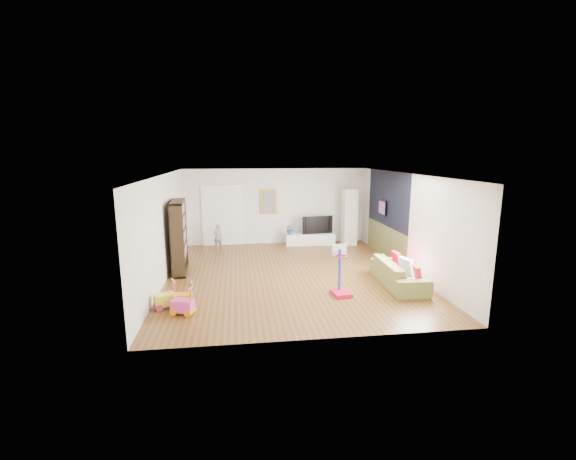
{
  "coord_description": "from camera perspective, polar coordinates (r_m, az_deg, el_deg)",
  "views": [
    {
      "loc": [
        -1.38,
        -9.93,
        3.24
      ],
      "look_at": [
        0.0,
        0.4,
        1.15
      ],
      "focal_mm": 24.0,
      "sensor_mm": 36.0,
      "label": 1
    }
  ],
  "objects": [
    {
      "name": "ceiling",
      "position": [
        10.04,
        0.31,
        8.25
      ],
      "size": [
        6.5,
        7.5,
        0.0
      ],
      "primitive_type": "cube",
      "color": "white",
      "rests_on": "ground"
    },
    {
      "name": "painting_back",
      "position": [
        13.79,
        -2.86,
        4.29
      ],
      "size": [
        0.62,
        0.06,
        0.92
      ],
      "primitive_type": "cube",
      "color": "gold",
      "rests_on": "wall_back"
    },
    {
      "name": "olive_wainscot",
      "position": [
        12.54,
        14.2,
        -1.64
      ],
      "size": [
        0.01,
        3.2,
        1.0
      ],
      "primitive_type": "cube",
      "color": "brown",
      "rests_on": "wall_right"
    },
    {
      "name": "wall_back",
      "position": [
        13.88,
        -1.83,
        3.51
      ],
      "size": [
        6.5,
        0.0,
        2.7
      ],
      "primitive_type": "cube",
      "color": "silver",
      "rests_on": "ground"
    },
    {
      "name": "pillow_left",
      "position": [
        9.52,
        18.63,
        -6.12
      ],
      "size": [
        0.16,
        0.37,
        0.36
      ],
      "primitive_type": "cube",
      "rotation": [
        0.0,
        0.0,
        -0.2
      ],
      "color": "red",
      "rests_on": "sofa"
    },
    {
      "name": "doorway",
      "position": [
        13.83,
        -9.67,
        2.06
      ],
      "size": [
        1.45,
        0.06,
        2.1
      ],
      "primitive_type": "cube",
      "color": "white",
      "rests_on": "ground"
    },
    {
      "name": "tall_cabinet",
      "position": [
        13.88,
        9.06,
        1.93
      ],
      "size": [
        0.49,
        0.49,
        2.01
      ],
      "primitive_type": "cube",
      "rotation": [
        0.0,
        0.0,
        0.05
      ],
      "color": "silver",
      "rests_on": "ground"
    },
    {
      "name": "ride_on_orange",
      "position": [
        8.6,
        -15.26,
        -9.23
      ],
      "size": [
        0.44,
        0.3,
        0.56
      ],
      "primitive_type": "cube",
      "rotation": [
        0.0,
        0.0,
        0.1
      ],
      "color": "orange",
      "rests_on": "ground"
    },
    {
      "name": "pillow_center",
      "position": [
        10.04,
        17.19,
        -5.13
      ],
      "size": [
        0.22,
        0.43,
        0.42
      ],
      "primitive_type": "cube",
      "rotation": [
        0.0,
        0.0,
        0.27
      ],
      "color": "silver",
      "rests_on": "sofa"
    },
    {
      "name": "wall_left",
      "position": [
        10.28,
        -17.95,
        0.19
      ],
      "size": [
        0.0,
        7.5,
        2.7
      ],
      "primitive_type": "cube",
      "color": "silver",
      "rests_on": "ground"
    },
    {
      "name": "navy_accent",
      "position": [
        12.32,
        14.5,
        4.5
      ],
      "size": [
        0.01,
        3.2,
        1.7
      ],
      "primitive_type": "cube",
      "color": "black",
      "rests_on": "wall_right"
    },
    {
      "name": "floor",
      "position": [
        10.54,
        0.29,
        -6.57
      ],
      "size": [
        6.5,
        7.5,
        0.0
      ],
      "primitive_type": "cube",
      "color": "brown",
      "rests_on": "ground"
    },
    {
      "name": "wall_front",
      "position": [
        6.61,
        4.79,
        -5.32
      ],
      "size": [
        6.5,
        0.0,
        2.7
      ],
      "primitive_type": "cube",
      "color": "white",
      "rests_on": "ground"
    },
    {
      "name": "ride_on_yellow",
      "position": [
        8.65,
        -17.75,
        -9.13
      ],
      "size": [
        0.52,
        0.43,
        0.59
      ],
      "primitive_type": "cube",
      "rotation": [
        0.0,
        0.0,
        0.41
      ],
      "color": "yellow",
      "rests_on": "ground"
    },
    {
      "name": "bookshelf",
      "position": [
        10.94,
        -15.86,
        -0.97
      ],
      "size": [
        0.44,
        1.37,
        1.98
      ],
      "primitive_type": "cube",
      "rotation": [
        0.0,
        0.0,
        0.06
      ],
      "color": "black",
      "rests_on": "ground"
    },
    {
      "name": "ride_on_pink",
      "position": [
        8.23,
        -15.37,
        -10.07
      ],
      "size": [
        0.51,
        0.4,
        0.59
      ],
      "primitive_type": "cube",
      "rotation": [
        0.0,
        0.0,
        -0.33
      ],
      "color": "#DB3B89",
      "rests_on": "ground"
    },
    {
      "name": "vase_plant",
      "position": [
        13.61,
        0.31,
        0.18
      ],
      "size": [
        0.4,
        0.36,
        0.4
      ],
      "primitive_type": "imported",
      "rotation": [
        0.0,
        0.0,
        0.16
      ],
      "color": "#1F4D91",
      "rests_on": "media_console"
    },
    {
      "name": "tv",
      "position": [
        13.81,
        4.25,
        0.83
      ],
      "size": [
        1.13,
        0.29,
        0.65
      ],
      "primitive_type": "imported",
      "rotation": [
        0.0,
        0.0,
        0.13
      ],
      "color": "black",
      "rests_on": "media_console"
    },
    {
      "name": "basketball_hoop",
      "position": [
        8.95,
        7.97,
        -5.99
      ],
      "size": [
        0.46,
        0.54,
        1.18
      ],
      "primitive_type": "cube",
      "rotation": [
        0.0,
        0.0,
        0.11
      ],
      "color": "#C10D34",
      "rests_on": "ground"
    },
    {
      "name": "child",
      "position": [
        13.37,
        -10.37,
        -0.96
      ],
      "size": [
        0.37,
        0.31,
        0.87
      ],
      "primitive_type": "imported",
      "rotation": [
        0.0,
        0.0,
        3.54
      ],
      "color": "slate",
      "rests_on": "ground"
    },
    {
      "name": "artwork_right",
      "position": [
        12.51,
        13.82,
        3.25
      ],
      "size": [
        0.04,
        0.56,
        0.46
      ],
      "primitive_type": "cube",
      "color": "#7F3F8C",
      "rests_on": "wall_right"
    },
    {
      "name": "sofa",
      "position": [
        10.01,
        16.07,
        -6.16
      ],
      "size": [
        0.91,
        2.13,
        0.61
      ],
      "primitive_type": "imported",
      "rotation": [
        0.0,
        0.0,
        1.53
      ],
      "color": "olive",
      "rests_on": "ground"
    },
    {
      "name": "pillow_right",
      "position": [
        10.61,
        15.86,
        -4.17
      ],
      "size": [
        0.11,
        0.39,
        0.39
      ],
      "primitive_type": "cube",
      "rotation": [
        0.0,
        0.0,
        0.03
      ],
      "color": "red",
      "rests_on": "sofa"
    },
    {
      "name": "media_console",
      "position": [
        13.84,
        3.3,
        -1.35
      ],
      "size": [
        1.76,
        0.49,
        0.41
      ],
      "primitive_type": "cube",
      "rotation": [
        0.0,
        0.0,
        -0.03
      ],
      "color": "white",
      "rests_on": "ground"
    },
    {
      "name": "wall_right",
      "position": [
        11.12,
        17.13,
        1.04
      ],
      "size": [
        0.0,
        7.5,
        2.7
      ],
      "primitive_type": "cube",
      "color": "silver",
      "rests_on": "ground"
    }
  ]
}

